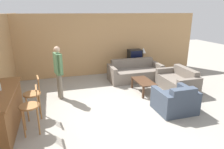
% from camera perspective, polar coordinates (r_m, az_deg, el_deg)
% --- Properties ---
extents(ground_plane, '(24.00, 24.00, 0.00)m').
position_cam_1_polar(ground_plane, '(5.68, 3.49, -10.57)').
color(ground_plane, gray).
extents(wall_back, '(9.40, 0.08, 2.60)m').
position_cam_1_polar(wall_back, '(8.66, -4.72, 8.40)').
color(wall_back, tan).
rests_on(wall_back, ground_plane).
extents(bar_counter, '(0.55, 2.12, 0.96)m').
position_cam_1_polar(bar_counter, '(5.31, -28.28, -9.08)').
color(bar_counter, brown).
rests_on(bar_counter, ground_plane).
extents(bar_chair_near, '(0.47, 0.47, 1.10)m').
position_cam_1_polar(bar_chair_near, '(4.87, -22.28, -9.08)').
color(bar_chair_near, '#996638').
rests_on(bar_chair_near, ground_plane).
extents(bar_chair_mid, '(0.49, 0.49, 1.10)m').
position_cam_1_polar(bar_chair_mid, '(5.52, -21.66, -5.84)').
color(bar_chair_mid, '#996638').
rests_on(bar_chair_mid, ground_plane).
extents(couch_far, '(2.10, 0.96, 0.82)m').
position_cam_1_polar(couch_far, '(8.13, 6.47, 0.47)').
color(couch_far, '#70665B').
rests_on(couch_far, ground_plane).
extents(armchair_near, '(1.02, 0.91, 0.80)m').
position_cam_1_polar(armchair_near, '(5.84, 17.60, -7.32)').
color(armchair_near, '#384251').
rests_on(armchair_near, ground_plane).
extents(loveseat_right, '(0.88, 1.51, 0.79)m').
position_cam_1_polar(loveseat_right, '(7.43, 18.25, -2.03)').
color(loveseat_right, '#70665B').
rests_on(loveseat_right, ground_plane).
extents(coffee_table, '(0.52, 1.02, 0.42)m').
position_cam_1_polar(coffee_table, '(6.92, 8.99, -2.24)').
color(coffee_table, '#472D1E').
rests_on(coffee_table, ground_plane).
extents(tv_unit, '(1.09, 0.53, 0.63)m').
position_cam_1_polar(tv_unit, '(9.04, 6.41, 2.35)').
color(tv_unit, '#2D2319').
rests_on(tv_unit, ground_plane).
extents(tv, '(0.59, 0.41, 0.45)m').
position_cam_1_polar(tv, '(8.92, 6.53, 5.68)').
color(tv, black).
rests_on(tv, tv_unit).
extents(table_lamp, '(0.25, 0.25, 0.51)m').
position_cam_1_polar(table_lamp, '(9.05, 8.91, 6.75)').
color(table_lamp, brown).
rests_on(table_lamp, tv_unit).
extents(person_by_window, '(0.27, 0.55, 1.68)m').
position_cam_1_polar(person_by_window, '(6.39, -15.05, 1.31)').
color(person_by_window, '#756B5B').
rests_on(person_by_window, ground_plane).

